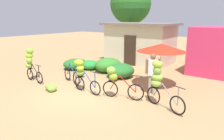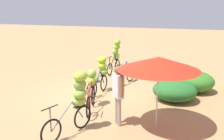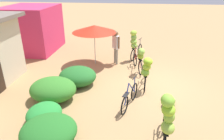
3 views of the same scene
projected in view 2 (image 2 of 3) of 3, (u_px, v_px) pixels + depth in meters
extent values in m
plane|color=#A98354|center=(92.00, 94.00, 10.08)|extent=(60.00, 60.00, 0.00)
ellipsoid|color=#256D25|center=(178.00, 70.00, 12.43)|extent=(1.50, 1.57, 0.63)
ellipsoid|color=#288A35|center=(188.00, 76.00, 11.58)|extent=(1.19, 1.08, 0.56)
ellipsoid|color=#357E29|center=(192.00, 81.00, 10.29)|extent=(1.45, 1.70, 0.83)
ellipsoid|color=#256B29|center=(175.00, 90.00, 9.29)|extent=(1.45, 1.56, 0.76)
cylinder|color=beige|center=(157.00, 95.00, 7.04)|extent=(0.04, 0.04, 1.95)
cone|color=red|center=(159.00, 63.00, 6.83)|extent=(2.20, 2.20, 0.35)
torus|color=black|center=(110.00, 69.00, 12.64)|extent=(0.61, 0.11, 0.61)
torus|color=black|center=(117.00, 65.00, 13.48)|extent=(0.61, 0.11, 0.61)
cylinder|color=black|center=(116.00, 60.00, 13.26)|extent=(0.37, 0.07, 0.62)
cylinder|color=black|center=(112.00, 62.00, 12.84)|extent=(0.64, 0.10, 0.63)
cylinder|color=black|center=(110.00, 57.00, 12.49)|extent=(0.50, 0.08, 0.03)
cylinder|color=black|center=(110.00, 63.00, 12.57)|extent=(0.04, 0.04, 0.60)
cube|color=black|center=(117.00, 59.00, 13.32)|extent=(0.37, 0.17, 0.02)
ellipsoid|color=#95BB41|center=(116.00, 56.00, 13.32)|extent=(0.42, 0.33, 0.30)
ellipsoid|color=#85B73C|center=(115.00, 52.00, 13.18)|extent=(0.42, 0.38, 0.33)
ellipsoid|color=#8DC229|center=(117.00, 47.00, 13.16)|extent=(0.43, 0.36, 0.27)
ellipsoid|color=#85C539|center=(117.00, 42.00, 13.06)|extent=(0.41, 0.33, 0.31)
torus|color=black|center=(118.00, 79.00, 10.87)|extent=(0.63, 0.24, 0.65)
torus|color=black|center=(130.00, 74.00, 11.66)|extent=(0.63, 0.24, 0.65)
cylinder|color=navy|center=(129.00, 68.00, 11.44)|extent=(0.37, 0.14, 0.66)
cylinder|color=navy|center=(122.00, 70.00, 11.05)|extent=(0.65, 0.23, 0.67)
cylinder|color=black|center=(118.00, 65.00, 10.73)|extent=(0.49, 0.17, 0.03)
cylinder|color=navy|center=(118.00, 72.00, 10.80)|extent=(0.04, 0.04, 0.60)
cube|color=black|center=(129.00, 67.00, 11.50)|extent=(0.39, 0.24, 0.02)
torus|color=black|center=(93.00, 90.00, 9.54)|extent=(0.63, 0.09, 0.63)
torus|color=black|center=(104.00, 83.00, 10.41)|extent=(0.63, 0.09, 0.63)
cylinder|color=navy|center=(102.00, 77.00, 10.19)|extent=(0.37, 0.06, 0.60)
cylinder|color=navy|center=(97.00, 80.00, 9.75)|extent=(0.66, 0.08, 0.61)
cylinder|color=black|center=(93.00, 72.00, 9.38)|extent=(0.50, 0.06, 0.03)
cylinder|color=navy|center=(93.00, 81.00, 9.46)|extent=(0.04, 0.04, 0.67)
cube|color=black|center=(103.00, 75.00, 10.24)|extent=(0.37, 0.16, 0.02)
ellipsoid|color=#7BAD34|center=(104.00, 71.00, 10.24)|extent=(0.44, 0.36, 0.27)
ellipsoid|color=#9DC430|center=(102.00, 66.00, 10.16)|extent=(0.47, 0.42, 0.30)
ellipsoid|color=#8CBB24|center=(102.00, 60.00, 10.15)|extent=(0.50, 0.43, 0.29)
torus|color=black|center=(88.00, 107.00, 7.88)|extent=(0.66, 0.22, 0.67)
torus|color=black|center=(93.00, 95.00, 8.90)|extent=(0.66, 0.22, 0.67)
cylinder|color=maroon|center=(92.00, 89.00, 8.65)|extent=(0.40, 0.14, 0.63)
cylinder|color=maroon|center=(90.00, 94.00, 8.14)|extent=(0.70, 0.22, 0.64)
cylinder|color=black|center=(88.00, 86.00, 7.72)|extent=(0.49, 0.16, 0.03)
cylinder|color=maroon|center=(88.00, 97.00, 7.80)|extent=(0.04, 0.04, 0.66)
cube|color=black|center=(92.00, 86.00, 8.71)|extent=(0.38, 0.23, 0.02)
ellipsoid|color=#8BA72C|center=(92.00, 82.00, 8.64)|extent=(0.42, 0.37, 0.30)
ellipsoid|color=#84B241|center=(92.00, 74.00, 8.68)|extent=(0.44, 0.38, 0.32)
torus|color=black|center=(51.00, 132.00, 6.36)|extent=(0.64, 0.26, 0.66)
torus|color=black|center=(83.00, 117.00, 7.20)|extent=(0.64, 0.26, 0.66)
cylinder|color=slate|center=(77.00, 110.00, 6.99)|extent=(0.40, 0.17, 0.59)
cylinder|color=slate|center=(62.00, 116.00, 6.56)|extent=(0.71, 0.28, 0.59)
cylinder|color=black|center=(50.00, 108.00, 6.21)|extent=(0.48, 0.19, 0.03)
cylinder|color=slate|center=(50.00, 120.00, 6.28)|extent=(0.04, 0.04, 0.63)
cube|color=black|center=(79.00, 106.00, 7.03)|extent=(0.39, 0.25, 0.02)
ellipsoid|color=#88B540|center=(79.00, 101.00, 7.01)|extent=(0.51, 0.46, 0.27)
ellipsoid|color=#88B440|center=(80.00, 93.00, 6.93)|extent=(0.47, 0.39, 0.27)
ellipsoid|color=#74A240|center=(80.00, 85.00, 6.88)|extent=(0.46, 0.44, 0.33)
ellipsoid|color=#97BE38|center=(81.00, 76.00, 6.83)|extent=(0.50, 0.45, 0.27)
ellipsoid|color=olive|center=(95.00, 78.00, 11.64)|extent=(0.58, 0.55, 0.30)
ellipsoid|color=#7BAA3F|center=(92.00, 80.00, 11.48)|extent=(0.42, 0.48, 0.28)
cylinder|color=gray|center=(119.00, 112.00, 7.30)|extent=(0.11, 0.11, 0.84)
cylinder|color=gray|center=(117.00, 110.00, 7.47)|extent=(0.11, 0.11, 0.84)
cube|color=silver|center=(118.00, 86.00, 7.20)|extent=(0.43, 0.41, 0.66)
cylinder|color=brown|center=(122.00, 87.00, 6.97)|extent=(0.08, 0.08, 0.60)
cylinder|color=brown|center=(115.00, 82.00, 7.42)|extent=(0.08, 0.08, 0.60)
sphere|color=brown|center=(118.00, 70.00, 7.09)|extent=(0.23, 0.23, 0.23)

